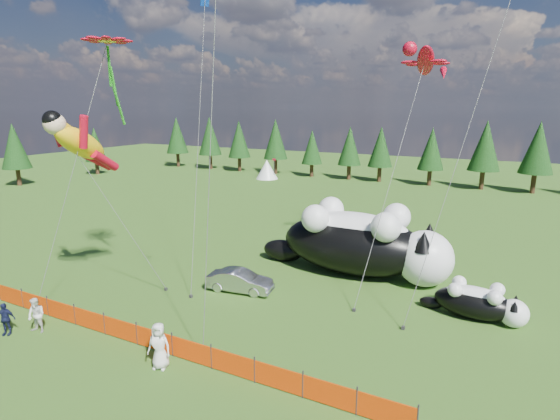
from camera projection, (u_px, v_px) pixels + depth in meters
name	position (u px, v px, depth m)	size (l,w,h in m)	color
ground	(198.00, 321.00, 21.48)	(160.00, 160.00, 0.00)	#163C0A
safety_fence	(154.00, 340.00, 18.76)	(22.06, 0.06, 1.10)	#262626
tree_line	(400.00, 154.00, 59.59)	(90.00, 4.00, 8.00)	black
festival_tents	(484.00, 185.00, 50.98)	(50.00, 3.20, 2.80)	white
cat_large	(362.00, 242.00, 27.04)	(12.38, 4.43, 4.48)	black
cat_small	(479.00, 302.00, 21.54)	(5.09, 2.07, 1.84)	black
car	(240.00, 281.00, 24.82)	(1.32, 3.79, 1.25)	#B0B0B5
spectator_b	(36.00, 316.00, 20.20)	(0.82, 0.48, 1.69)	silver
spectator_c	(5.00, 319.00, 20.03)	(0.91, 0.47, 1.56)	#141938
spectator_e	(159.00, 346.00, 17.40)	(0.95, 0.62, 1.94)	silver
superhero_kite	(80.00, 143.00, 22.60)	(5.55, 4.93, 10.70)	yellow
gecko_kite	(426.00, 61.00, 26.03)	(3.54, 11.15, 15.23)	#B90920
flower_kite	(107.00, 44.00, 22.00)	(3.58, 5.84, 14.21)	#B90920
diamond_kite_a	(204.00, 16.00, 25.89)	(2.64, 5.97, 17.58)	#0C39B4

